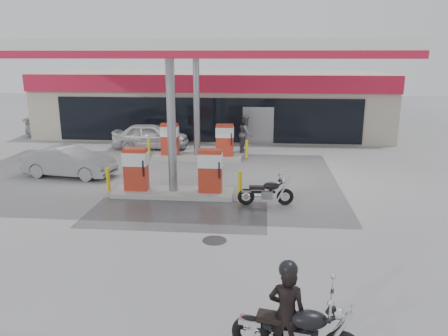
% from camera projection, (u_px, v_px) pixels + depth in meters
% --- Properties ---
extents(ground, '(90.00, 90.00, 0.00)m').
position_uv_depth(ground, '(161.00, 214.00, 14.49)').
color(ground, gray).
rests_on(ground, ground).
extents(wet_patch, '(6.00, 3.00, 0.00)m').
position_uv_depth(wet_patch, '(176.00, 214.00, 14.45)').
color(wet_patch, '#4C4C4F').
rests_on(wet_patch, ground).
extents(drain_cover, '(0.70, 0.70, 0.01)m').
position_uv_depth(drain_cover, '(214.00, 240.00, 12.39)').
color(drain_cover, '#38383A').
rests_on(drain_cover, ground).
extents(store_building, '(22.00, 8.22, 4.00)m').
position_uv_depth(store_building, '(215.00, 103.00, 29.35)').
color(store_building, '#AFA793').
rests_on(store_building, ground).
extents(canopy, '(16.00, 10.02, 5.51)m').
position_uv_depth(canopy, '(185.00, 51.00, 17.99)').
color(canopy, silver).
rests_on(canopy, ground).
extents(pump_island_near, '(5.14, 1.30, 1.78)m').
position_uv_depth(pump_island_near, '(173.00, 177.00, 16.24)').
color(pump_island_near, '#9E9E99').
rests_on(pump_island_near, ground).
extents(pump_island_far, '(5.14, 1.30, 1.78)m').
position_uv_depth(pump_island_far, '(197.00, 145.00, 22.02)').
color(pump_island_far, '#9E9E99').
rests_on(pump_island_far, ground).
extents(main_motorcycle, '(2.24, 0.93, 1.16)m').
position_uv_depth(main_motorcycle, '(298.00, 332.00, 7.45)').
color(main_motorcycle, black).
rests_on(main_motorcycle, ground).
extents(biker_main, '(0.68, 0.50, 1.72)m').
position_uv_depth(biker_main, '(287.00, 313.00, 7.42)').
color(biker_main, black).
rests_on(biker_main, ground).
extents(parked_motorcycle, '(1.97, 0.75, 1.01)m').
position_uv_depth(parked_motorcycle, '(267.00, 193.00, 15.24)').
color(parked_motorcycle, black).
rests_on(parked_motorcycle, ground).
extents(sedan_white, '(4.32, 2.01, 1.43)m').
position_uv_depth(sedan_white, '(151.00, 136.00, 24.40)').
color(sedan_white, silver).
rests_on(sedan_white, ground).
extents(attendant, '(0.92, 1.09, 1.99)m').
position_uv_depth(attendant, '(246.00, 134.00, 23.59)').
color(attendant, '#525357').
rests_on(attendant, ground).
extents(hatchback_silver, '(4.09, 1.90, 1.30)m').
position_uv_depth(hatchback_silver, '(69.00, 162.00, 18.82)').
color(hatchback_silver, gray).
rests_on(hatchback_silver, ground).
extents(parked_car_left, '(4.45, 2.84, 1.20)m').
position_uv_depth(parked_car_left, '(59.00, 126.00, 28.52)').
color(parked_car_left, '#A9ADB2').
rests_on(parked_car_left, ground).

